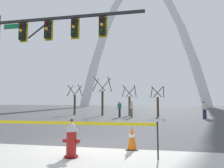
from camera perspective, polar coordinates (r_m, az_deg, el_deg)
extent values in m
plane|color=#474749|center=(6.78, -8.42, -17.38)|extent=(240.00, 240.00, 0.00)
cylinder|color=#5E0F0D|center=(5.59, -11.60, -19.67)|extent=(0.36, 0.36, 0.05)
cylinder|color=maroon|center=(5.52, -11.53, -16.30)|extent=(0.26, 0.26, 0.62)
cylinder|color=#B7B7BC|center=(5.47, -11.46, -12.90)|extent=(0.30, 0.30, 0.04)
cone|color=#B7B7BC|center=(5.45, -11.43, -11.55)|extent=(0.30, 0.30, 0.22)
cylinder|color=#5E0F0D|center=(5.44, -11.41, -10.08)|extent=(0.06, 0.06, 0.06)
cylinder|color=maroon|center=(5.58, -13.29, -15.50)|extent=(0.10, 0.09, 0.09)
cylinder|color=maroon|center=(5.45, -9.69, -15.82)|extent=(0.10, 0.09, 0.09)
cylinder|color=maroon|center=(5.71, -10.75, -16.26)|extent=(0.13, 0.14, 0.13)
cylinder|color=#5E0F0D|center=(5.78, -10.45, -16.12)|extent=(0.15, 0.03, 0.15)
cylinder|color=#232326|center=(5.31, 12.93, -15.45)|extent=(0.04, 0.04, 0.95)
cube|color=yellow|center=(5.84, -16.73, -10.53)|extent=(5.68, 0.09, 0.08)
cube|color=black|center=(6.37, 5.77, -18.05)|extent=(0.36, 0.36, 0.03)
cone|color=orange|center=(6.30, 5.74, -14.81)|extent=(0.28, 0.28, 0.70)
cylinder|color=white|center=(6.30, 5.74, -14.50)|extent=(0.17, 0.17, 0.08)
cube|color=#232326|center=(10.58, -12.79, 18.04)|extent=(7.60, 0.12, 0.12)
cylinder|color=#232326|center=(11.04, -20.34, 14.17)|extent=(1.11, 0.08, 0.81)
cube|color=black|center=(11.50, -24.22, 13.52)|extent=(0.26, 0.24, 0.90)
cube|color=gold|center=(11.61, -23.82, 13.32)|extent=(0.44, 0.03, 1.04)
sphere|color=#360606|center=(11.49, -24.55, 15.02)|extent=(0.16, 0.16, 0.16)
sphere|color=orange|center=(11.40, -24.60, 13.70)|extent=(0.16, 0.16, 0.16)
sphere|color=black|center=(11.31, -24.66, 12.36)|extent=(0.16, 0.16, 0.16)
cube|color=black|center=(10.79, -17.89, 14.55)|extent=(0.26, 0.24, 0.90)
cube|color=gold|center=(10.91, -17.53, 14.32)|extent=(0.44, 0.03, 1.04)
sphere|color=#360606|center=(10.78, -18.19, 16.17)|extent=(0.16, 0.16, 0.16)
sphere|color=orange|center=(10.68, -18.24, 14.77)|extent=(0.16, 0.16, 0.16)
sphere|color=black|center=(10.59, -18.28, 13.35)|extent=(0.16, 0.16, 0.16)
cube|color=black|center=(10.23, -10.72, 15.51)|extent=(0.26, 0.24, 0.90)
cube|color=gold|center=(10.35, -10.43, 15.25)|extent=(0.44, 0.03, 1.04)
sphere|color=#360606|center=(10.22, -10.96, 17.22)|extent=(0.16, 0.16, 0.16)
sphere|color=orange|center=(10.12, -10.99, 15.76)|extent=(0.16, 0.16, 0.16)
sphere|color=black|center=(10.02, -11.02, 14.27)|extent=(0.16, 0.16, 0.16)
cube|color=black|center=(9.84, -2.77, 16.29)|extent=(0.26, 0.24, 0.90)
cube|color=gold|center=(9.96, -2.58, 16.00)|extent=(0.44, 0.03, 1.04)
sphere|color=#360606|center=(9.83, -2.95, 18.08)|extent=(0.16, 0.16, 0.16)
sphere|color=orange|center=(9.72, -2.95, 16.57)|extent=(0.16, 0.16, 0.16)
sphere|color=black|center=(9.62, -2.96, 15.02)|extent=(0.16, 0.16, 0.16)
cube|color=#0F6638|center=(11.92, -26.67, 14.47)|extent=(0.90, 0.04, 0.24)
cube|color=silver|center=(70.21, -6.51, -0.52)|extent=(6.08, 2.46, 15.41)
cube|color=silver|center=(71.59, -3.53, 10.14)|extent=(5.80, 2.20, 12.52)
cube|color=silver|center=(74.27, -0.59, 17.98)|extent=(5.50, 1.94, 9.67)
cube|color=silver|center=(73.64, 17.45, 18.45)|extent=(5.50, 1.94, 9.67)
cube|color=silver|center=(70.71, 20.70, 10.69)|extent=(5.80, 2.20, 12.52)
cube|color=silver|center=(69.08, 24.07, -0.01)|extent=(6.08, 2.46, 15.41)
cylinder|color=#473323|center=(24.40, -10.61, -5.97)|extent=(0.24, 0.24, 2.28)
cylinder|color=#473323|center=(24.82, -11.92, -1.88)|extent=(0.32, 1.23, 1.37)
cylinder|color=#473323|center=(24.13, -9.04, -1.83)|extent=(0.20, 1.25, 1.37)
cylinder|color=#473323|center=(25.07, -9.81, -1.95)|extent=(1.25, 0.20, 1.37)
cylinder|color=#473323|center=(23.85, -11.48, -1.74)|extent=(1.23, 0.35, 1.37)
cylinder|color=#473323|center=(22.58, -2.75, -5.50)|extent=(0.24, 0.24, 2.75)
cylinder|color=#473323|center=(23.04, -4.66, -0.20)|extent=(0.37, 1.48, 1.64)
cylinder|color=#473323|center=(22.41, -0.65, -0.07)|extent=(0.23, 1.49, 1.64)
cylinder|color=#473323|center=(23.48, -2.04, -0.31)|extent=(1.49, 0.23, 1.64)
cylinder|color=#473323|center=(21.91, -3.70, 0.07)|extent=(1.47, 0.40, 1.64)
cylinder|color=brown|center=(22.35, 5.02, -6.29)|extent=(0.24, 0.24, 2.13)
cylinder|color=brown|center=(22.59, 3.37, -2.11)|extent=(0.31, 1.16, 1.29)
cylinder|color=brown|center=(22.27, 6.66, -2.04)|extent=(0.20, 1.17, 1.29)
cylinder|color=brown|center=(23.04, 5.30, -2.16)|extent=(1.17, 0.20, 1.29)
cylinder|color=brown|center=(21.76, 4.44, -1.98)|extent=(1.16, 0.33, 1.29)
cylinder|color=#473323|center=(22.01, 12.95, -6.32)|extent=(0.24, 0.24, 2.03)
cylinder|color=#473323|center=(22.14, 11.25, -2.29)|extent=(0.30, 1.11, 1.23)
cylinder|color=#473323|center=(22.01, 14.51, -2.20)|extent=(0.19, 1.12, 1.23)
cylinder|color=#473323|center=(22.67, 12.96, -2.32)|extent=(1.12, 0.19, 1.23)
cylinder|color=#473323|center=(21.42, 12.57, -2.16)|extent=(1.11, 0.32, 1.23)
cylinder|color=brown|center=(19.81, 5.62, -8.26)|extent=(0.22, 0.22, 0.84)
cube|color=beige|center=(19.78, 5.60, -6.27)|extent=(0.27, 0.38, 0.54)
sphere|color=tan|center=(19.78, 5.59, -5.17)|extent=(0.20, 0.20, 0.20)
cylinder|color=#232847|center=(19.28, 24.80, -7.87)|extent=(0.22, 0.22, 0.84)
cube|color=beige|center=(19.26, 24.71, -5.82)|extent=(0.35, 0.39, 0.54)
sphere|color=#936B4C|center=(19.25, 24.67, -4.69)|extent=(0.20, 0.20, 0.20)
cylinder|color=#232847|center=(20.41, 25.09, -7.70)|extent=(0.22, 0.22, 0.84)
cube|color=beige|center=(20.39, 25.01, -5.76)|extent=(0.39, 0.34, 0.54)
sphere|color=beige|center=(20.39, 24.96, -4.69)|extent=(0.20, 0.20, 0.20)
cylinder|color=#232847|center=(19.85, 2.17, -8.28)|extent=(0.22, 0.22, 0.84)
cube|color=#23754C|center=(19.83, 2.17, -6.29)|extent=(0.35, 0.39, 0.54)
sphere|color=beige|center=(19.83, 2.16, -5.19)|extent=(0.20, 0.20, 0.20)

